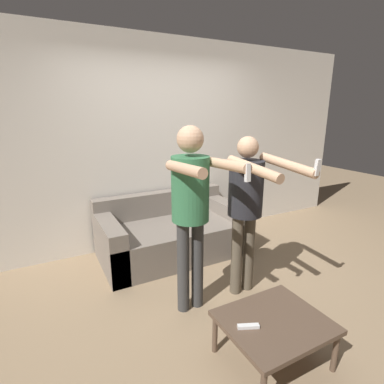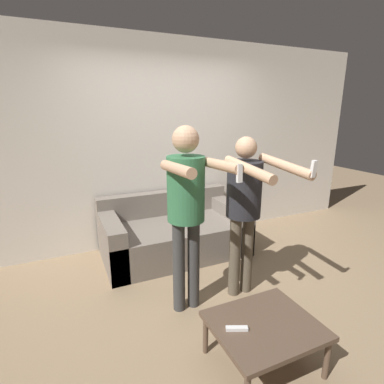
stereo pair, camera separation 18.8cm
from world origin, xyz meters
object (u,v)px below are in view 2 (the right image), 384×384
(remote_on_table, at_px, (237,329))
(person_standing_right, at_px, (245,199))
(person_standing_left, at_px, (187,200))
(coffee_table, at_px, (265,328))
(couch, at_px, (174,234))

(remote_on_table, bearing_deg, person_standing_right, 54.27)
(person_standing_left, relative_size, coffee_table, 2.30)
(couch, height_order, person_standing_right, person_standing_right)
(person_standing_right, relative_size, remote_on_table, 10.32)
(couch, distance_m, person_standing_right, 1.37)
(person_standing_right, bearing_deg, coffee_table, -113.34)
(couch, relative_size, remote_on_table, 11.70)
(coffee_table, relative_size, remote_on_table, 4.81)
(person_standing_right, distance_m, coffee_table, 1.11)
(person_standing_right, relative_size, coffee_table, 2.15)
(person_standing_left, height_order, person_standing_right, person_standing_left)
(person_standing_left, bearing_deg, couch, 75.11)
(person_standing_left, bearing_deg, coffee_table, -73.77)
(person_standing_left, relative_size, remote_on_table, 11.05)
(person_standing_left, xyz_separation_m, coffee_table, (0.24, -0.82, -0.74))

